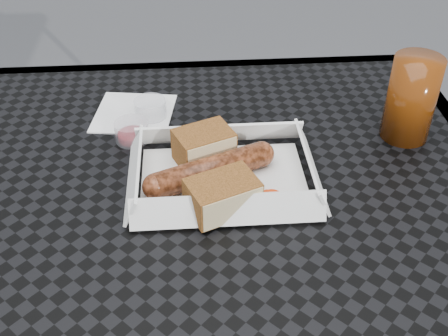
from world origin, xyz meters
name	(u,v)px	position (x,y,z in m)	size (l,w,h in m)	color
patio_table	(214,246)	(0.00, 0.00, 0.67)	(0.80, 0.80, 0.74)	black
food_tray	(223,180)	(0.02, 0.05, 0.75)	(0.22, 0.15, 0.00)	white
bratwurst	(211,170)	(0.00, 0.05, 0.77)	(0.18, 0.10, 0.04)	brown
bread_near	(204,146)	(-0.01, 0.09, 0.77)	(0.08, 0.05, 0.05)	brown
bread_far	(223,195)	(0.01, -0.01, 0.77)	(0.08, 0.06, 0.04)	brown
veg_garnish	(266,202)	(0.07, -0.01, 0.75)	(0.03, 0.03, 0.00)	red
napkin	(134,113)	(-0.11, 0.23, 0.75)	(0.12, 0.12, 0.00)	white
condiment_cup_sauce	(132,131)	(-0.11, 0.15, 0.76)	(0.05, 0.05, 0.03)	maroon
condiment_cup_empty	(150,109)	(-0.09, 0.21, 0.76)	(0.05, 0.05, 0.03)	silver
drink_glass	(411,99)	(0.29, 0.14, 0.81)	(0.07, 0.07, 0.13)	#562407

